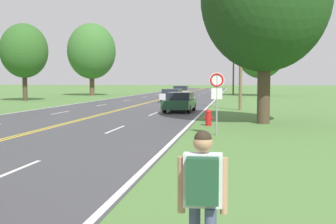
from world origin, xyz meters
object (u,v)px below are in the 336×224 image
object	(u,v)px
hitchhiker_person	(203,188)
car_dark_green_sedan_mid_far	(180,102)
fire_hydrant	(209,117)
tree_left_verge	(261,49)
tree_far_back	(92,51)
car_champagne_hatchback_distant	(181,91)
traffic_sign	(217,88)
car_silver_hatchback_receding	(172,95)
tree_right_cluster	(24,51)

from	to	relation	value
hitchhiker_person	car_dark_green_sedan_mid_far	size ratio (longest dim) A/B	0.37
fire_hydrant	tree_left_verge	size ratio (longest dim) A/B	0.07
tree_far_back	hitchhiker_person	bearing A→B (deg)	-69.58
hitchhiker_person	car_champagne_hatchback_distant	distance (m)	48.97
fire_hydrant	car_dark_green_sedan_mid_far	distance (m)	9.36
hitchhiker_person	traffic_sign	size ratio (longest dim) A/B	0.66
car_silver_hatchback_receding	traffic_sign	bearing A→B (deg)	15.13
hitchhiker_person	car_champagne_hatchback_distant	bearing A→B (deg)	4.12
hitchhiker_person	traffic_sign	distance (m)	12.44
tree_left_verge	tree_far_back	size ratio (longest dim) A/B	1.03
traffic_sign	car_champagne_hatchback_distant	distance (m)	36.67
car_dark_green_sedan_mid_far	car_silver_hatchback_receding	world-z (taller)	car_dark_green_sedan_mid_far
car_dark_green_sedan_mid_far	car_silver_hatchback_receding	size ratio (longest dim) A/B	1.14
hitchhiker_person	tree_far_back	size ratio (longest dim) A/B	0.16
tree_right_cluster	tree_far_back	xyz separation A→B (m)	(1.86, 16.57, 1.06)
tree_right_cluster	car_champagne_hatchback_distant	world-z (taller)	tree_right_cluster
tree_right_cluster	car_champagne_hatchback_distant	xyz separation A→B (m)	(15.92, 10.17, -4.60)
car_dark_green_sedan_mid_far	tree_far_back	bearing A→B (deg)	-148.93
tree_far_back	car_champagne_hatchback_distant	xyz separation A→B (m)	(14.06, -6.40, -5.66)
traffic_sign	tree_left_verge	world-z (taller)	tree_left_verge
traffic_sign	tree_far_back	world-z (taller)	tree_far_back
fire_hydrant	tree_left_verge	world-z (taller)	tree_left_verge
tree_far_back	car_champagne_hatchback_distant	world-z (taller)	tree_far_back
traffic_sign	car_silver_hatchback_receding	bearing A→B (deg)	102.33
traffic_sign	car_silver_hatchback_receding	world-z (taller)	traffic_sign
traffic_sign	tree_far_back	distance (m)	47.28
car_champagne_hatchback_distant	car_dark_green_sedan_mid_far	bearing A→B (deg)	5.21
fire_hydrant	tree_left_verge	distance (m)	42.18
car_dark_green_sedan_mid_far	fire_hydrant	bearing A→B (deg)	17.59
fire_hydrant	car_champagne_hatchback_distant	bearing A→B (deg)	99.56
tree_left_verge	car_silver_hatchback_receding	distance (m)	22.52
hitchhiker_person	traffic_sign	bearing A→B (deg)	-1.67
traffic_sign	car_champagne_hatchback_distant	xyz separation A→B (m)	(-6.03, 36.15, -1.09)
car_silver_hatchback_receding	car_champagne_hatchback_distant	world-z (taller)	car_champagne_hatchback_distant
traffic_sign	tree_left_verge	xyz separation A→B (m)	(4.38, 45.02, 4.73)
tree_right_cluster	car_champagne_hatchback_distant	bearing A→B (deg)	32.57
traffic_sign	tree_right_cluster	bearing A→B (deg)	130.19
tree_right_cluster	car_champagne_hatchback_distant	size ratio (longest dim) A/B	2.11
tree_far_back	car_silver_hatchback_receding	world-z (taller)	tree_far_back
traffic_sign	car_champagne_hatchback_distant	bearing A→B (deg)	99.47
hitchhiker_person	tree_far_back	distance (m)	58.89
tree_left_verge	car_champagne_hatchback_distant	bearing A→B (deg)	-139.56
car_dark_green_sedan_mid_far	traffic_sign	bearing A→B (deg)	15.51
tree_far_back	car_dark_green_sedan_mid_far	size ratio (longest dim) A/B	2.33
tree_far_back	car_silver_hatchback_receding	xyz separation A→B (m)	(14.46, -16.84, -5.73)
tree_right_cluster	car_silver_hatchback_receding	distance (m)	16.99
fire_hydrant	traffic_sign	world-z (taller)	traffic_sign
tree_right_cluster	car_dark_green_sedan_mid_far	world-z (taller)	tree_right_cluster
car_silver_hatchback_receding	hitchhiker_person	bearing A→B (deg)	11.73
tree_far_back	tree_right_cluster	bearing A→B (deg)	-96.41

